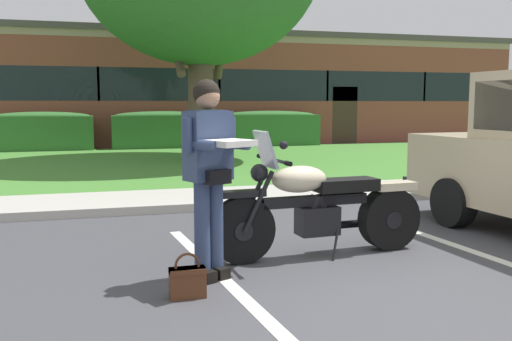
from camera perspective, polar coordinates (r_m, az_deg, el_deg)
The scene contains 13 objects.
ground_plane at distance 4.90m, azimuth 13.96°, elevation -11.20°, with size 140.00×140.00×0.00m, color #424247.
curb_strip at distance 8.11m, azimuth 1.28°, elevation -3.35°, with size 60.00×0.20×0.12m, color #B7B2A8.
concrete_walk at distance 8.92m, azimuth -0.32°, elevation -2.54°, with size 60.00×1.50×0.08m, color #B7B2A8.
grass_lawn at distance 13.94m, azimuth -6.01°, elevation 0.82°, with size 60.00×8.87×0.06m, color #478433.
stall_stripe_0 at distance 4.60m, azimuth -2.08°, elevation -12.14°, with size 0.12×4.40×0.01m, color silver.
stall_stripe_1 at distance 5.81m, azimuth 24.65°, elevation -8.72°, with size 0.12×4.40×0.01m, color silver.
motorcycle at distance 5.55m, azimuth 7.23°, elevation -3.70°, with size 2.24×0.82×1.26m.
rider_person at distance 4.69m, azimuth -4.76°, elevation 0.78°, with size 0.58×0.66×1.70m.
handbag at distance 4.43m, azimuth -7.03°, elevation -11.04°, with size 0.28×0.13×0.36m.
hedge_left at distance 18.33m, azimuth -21.03°, elevation 3.80°, with size 3.01×0.90×1.24m.
hedge_center_left at distance 18.36m, azimuth -9.58°, elevation 4.17°, with size 3.20×0.90×1.24m.
hedge_center_right at distance 19.11m, azimuth 1.41°, elevation 4.37°, with size 3.37×0.90×1.24m.
brick_building at distance 24.82m, azimuth -6.42°, elevation 8.12°, with size 23.92×11.05×4.06m.
Camera 1 is at (-2.34, -4.03, 1.51)m, focal length 39.06 mm.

